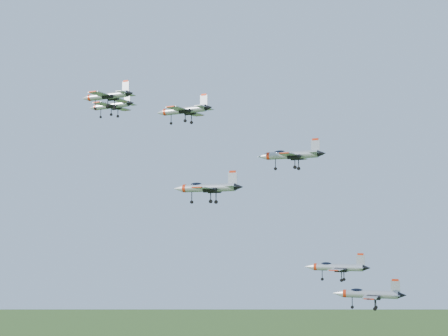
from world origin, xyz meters
The scene contains 7 objects.
jet_lead centered at (-26.22, 8.42, 155.98)m, with size 13.02×10.68×3.49m.
jet_left_high centered at (0.67, -2.30, 150.53)m, with size 12.57×10.33×3.37m.
jet_right_high centered at (-5.04, -17.85, 150.99)m, with size 10.98×9.09×2.94m.
jet_left_low centered at (18.27, 7.99, 141.94)m, with size 13.65×11.35×3.65m.
jet_right_low centered at (11.94, -12.11, 134.74)m, with size 12.66×10.56×3.38m.
jet_trail centered at (31.77, -5.39, 121.92)m, with size 10.52×8.77×2.81m.
jet_extra centered at (33.60, 5.17, 116.91)m, with size 12.37×10.41×3.32m.
Camera 1 is at (65.37, -100.35, 127.82)m, focal length 50.00 mm.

